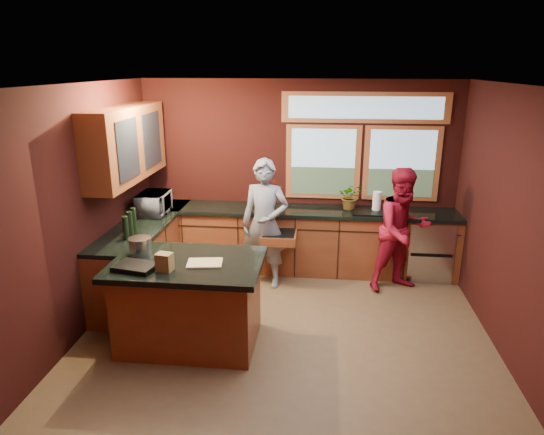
% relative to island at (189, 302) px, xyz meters
% --- Properties ---
extents(floor, '(4.50, 4.50, 0.00)m').
position_rel_island_xyz_m(floor, '(1.01, 0.39, -0.48)').
color(floor, brown).
rests_on(floor, ground).
extents(room_shell, '(4.52, 4.02, 2.71)m').
position_rel_island_xyz_m(room_shell, '(0.41, 0.71, 1.32)').
color(room_shell, black).
rests_on(room_shell, ground).
extents(back_counter, '(4.50, 0.64, 0.93)m').
position_rel_island_xyz_m(back_counter, '(1.20, 2.08, -0.01)').
color(back_counter, maroon).
rests_on(back_counter, floor).
extents(left_counter, '(0.64, 2.30, 0.93)m').
position_rel_island_xyz_m(left_counter, '(-0.94, 1.24, -0.01)').
color(left_counter, maroon).
rests_on(left_counter, floor).
extents(island, '(1.55, 1.05, 0.95)m').
position_rel_island_xyz_m(island, '(0.00, 0.00, 0.00)').
color(island, maroon).
rests_on(island, floor).
extents(person_grey, '(0.69, 0.50, 1.74)m').
position_rel_island_xyz_m(person_grey, '(0.62, 1.54, 0.39)').
color(person_grey, slate).
rests_on(person_grey, floor).
extents(person_red, '(0.99, 0.90, 1.65)m').
position_rel_island_xyz_m(person_red, '(2.42, 1.61, 0.35)').
color(person_red, maroon).
rests_on(person_red, floor).
extents(microwave, '(0.37, 0.54, 0.30)m').
position_rel_island_xyz_m(microwave, '(-0.91, 1.63, 0.60)').
color(microwave, '#999999').
rests_on(microwave, left_counter).
extents(potted_plant, '(0.34, 0.29, 0.37)m').
position_rel_island_xyz_m(potted_plant, '(1.76, 2.14, 0.64)').
color(potted_plant, '#999999').
rests_on(potted_plant, back_counter).
extents(paper_towel, '(0.12, 0.12, 0.28)m').
position_rel_island_xyz_m(paper_towel, '(2.12, 2.09, 0.59)').
color(paper_towel, white).
rests_on(paper_towel, back_counter).
extents(cutting_board, '(0.38, 0.30, 0.02)m').
position_rel_island_xyz_m(cutting_board, '(0.20, -0.05, 0.48)').
color(cutting_board, tan).
rests_on(cutting_board, island).
extents(stock_pot, '(0.24, 0.24, 0.18)m').
position_rel_island_xyz_m(stock_pot, '(-0.55, 0.15, 0.56)').
color(stock_pot, silver).
rests_on(stock_pot, island).
extents(paper_bag, '(0.17, 0.14, 0.18)m').
position_rel_island_xyz_m(paper_bag, '(-0.15, -0.25, 0.56)').
color(paper_bag, brown).
rests_on(paper_bag, island).
extents(black_tray, '(0.45, 0.35, 0.05)m').
position_rel_island_xyz_m(black_tray, '(-0.45, -0.25, 0.49)').
color(black_tray, black).
rests_on(black_tray, island).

